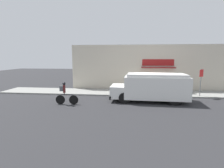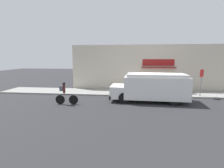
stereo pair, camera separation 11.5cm
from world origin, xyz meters
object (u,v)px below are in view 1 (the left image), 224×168
(stop_sign_post, at_px, (201,78))
(cyclist, at_px, (65,94))
(school_bus, at_px, (152,87))
(trash_bin, at_px, (187,88))

(stop_sign_post, bearing_deg, cyclist, -161.89)
(school_bus, xyz_separation_m, cyclist, (-6.20, -1.59, -0.33))
(school_bus, xyz_separation_m, stop_sign_post, (4.18, 1.81, 0.52))
(cyclist, xyz_separation_m, stop_sign_post, (10.39, 3.40, 0.85))
(school_bus, bearing_deg, trash_bin, 41.79)
(cyclist, height_order, stop_sign_post, stop_sign_post)
(cyclist, bearing_deg, trash_bin, 21.52)
(trash_bin, bearing_deg, school_bus, -140.04)
(school_bus, relative_size, trash_bin, 6.57)
(cyclist, distance_m, trash_bin, 10.65)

